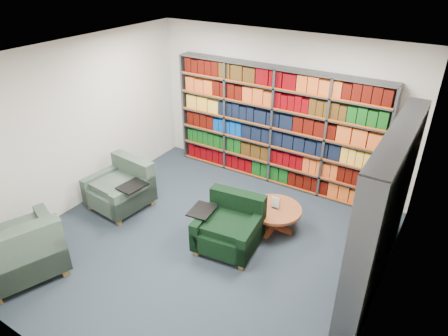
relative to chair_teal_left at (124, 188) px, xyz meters
The scene contains 7 objects.
room_shell 2.09m from the chair_teal_left, ahead, with size 5.02×5.02×2.82m.
bookshelf_back 2.92m from the chair_teal_left, 50.55° to the left, with size 4.00×0.28×2.20m.
bookshelf_right 4.22m from the chair_teal_left, ahead, with size 0.28×2.50×2.20m.
chair_teal_left is the anchor object (origin of this frame).
chair_green_right 2.14m from the chair_teal_left, ahead, with size 1.08×0.97×0.79m.
chair_teal_front 2.01m from the chair_teal_left, 87.69° to the right, with size 1.33×1.37×0.94m.
coffee_table 2.65m from the chair_teal_left, 16.57° to the left, with size 0.84×0.84×0.59m.
Camera 1 is at (2.82, -3.92, 3.97)m, focal length 32.00 mm.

